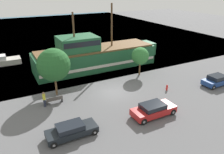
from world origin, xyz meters
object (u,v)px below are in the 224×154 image
at_px(fire_hydrant, 167,87).
at_px(pedestrian_walking_near, 44,99).
at_px(pirate_ship, 94,56).
at_px(moored_boat_dockside, 1,61).
at_px(bench_promenade_east, 55,100).
at_px(parked_car_curb_front, 71,130).
at_px(parked_car_curb_mid, 217,80).
at_px(parked_car_curb_rear, 153,110).

bearing_deg(fire_hydrant, pedestrian_walking_near, 167.84).
height_order(pirate_ship, fire_hydrant, pirate_ship).
distance_m(moored_boat_dockside, bench_promenade_east, 18.27).
bearing_deg(parked_car_curb_front, moored_boat_dockside, 100.68).
distance_m(fire_hydrant, bench_promenade_east, 14.24).
distance_m(parked_car_curb_front, parked_car_curb_mid, 21.18).
height_order(pirate_ship, parked_car_curb_mid, pirate_ship).
relative_size(parked_car_curb_front, parked_car_curb_rear, 0.97).
distance_m(pirate_ship, parked_car_curb_mid, 18.67).
bearing_deg(parked_car_curb_mid, pirate_ship, 130.34).
bearing_deg(fire_hydrant, pirate_ship, 111.67).
distance_m(parked_car_curb_mid, parked_car_curb_rear, 12.67).
bearing_deg(parked_car_curb_front, pirate_ship, 59.77).
height_order(parked_car_curb_front, pedestrian_walking_near, pedestrian_walking_near).
relative_size(pirate_ship, bench_promenade_east, 11.18).
xyz_separation_m(moored_boat_dockside, bench_promenade_east, (4.74, -17.65, -0.18)).
xyz_separation_m(parked_car_curb_rear, bench_promenade_east, (-8.49, 7.42, -0.28)).
bearing_deg(bench_promenade_east, pedestrian_walking_near, -169.91).
height_order(parked_car_curb_mid, bench_promenade_east, parked_car_curb_mid).
height_order(pirate_ship, parked_car_curb_rear, pirate_ship).
bearing_deg(pedestrian_walking_near, parked_car_curb_front, -81.15).
bearing_deg(parked_car_curb_mid, parked_car_curb_rear, -170.49).
height_order(moored_boat_dockside, pedestrian_walking_near, pedestrian_walking_near).
xyz_separation_m(bench_promenade_east, pedestrian_walking_near, (-1.16, -0.21, 0.48)).
relative_size(parked_car_curb_mid, bench_promenade_east, 2.29).
relative_size(moored_boat_dockside, parked_car_curb_mid, 1.41).
relative_size(fire_hydrant, pedestrian_walking_near, 0.42).
height_order(moored_boat_dockside, parked_car_curb_front, moored_boat_dockside).
bearing_deg(parked_car_curb_rear, pedestrian_walking_near, 143.21).
relative_size(moored_boat_dockside, bench_promenade_east, 3.23).
relative_size(moored_boat_dockside, pedestrian_walking_near, 3.38).
height_order(moored_boat_dockside, bench_promenade_east, moored_boat_dockside).
height_order(fire_hydrant, bench_promenade_east, bench_promenade_east).
relative_size(parked_car_curb_mid, pedestrian_walking_near, 2.39).
xyz_separation_m(moored_boat_dockside, pedestrian_walking_near, (3.58, -17.85, 0.30)).
relative_size(parked_car_curb_rear, fire_hydrant, 6.19).
relative_size(parked_car_curb_rear, bench_promenade_east, 2.51).
height_order(parked_car_curb_mid, fire_hydrant, parked_car_curb_mid).
bearing_deg(parked_car_curb_front, pedestrian_walking_near, 98.85).
xyz_separation_m(pirate_ship, parked_car_curb_mid, (12.05, -14.19, -1.34)).
distance_m(moored_boat_dockside, parked_car_curb_rear, 28.35).
bearing_deg(pirate_ship, parked_car_curb_mid, -49.66).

